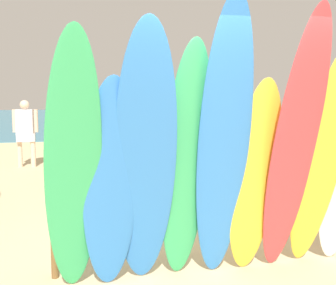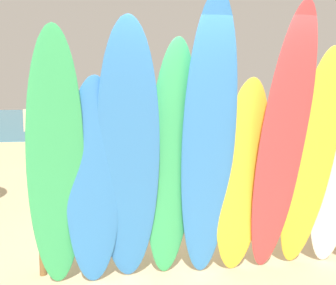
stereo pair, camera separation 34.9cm
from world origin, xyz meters
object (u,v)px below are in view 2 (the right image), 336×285
Objects in this scene: surfboard_green_3 at (171,164)px; surfboard_red_6 at (282,148)px; surfboard_blue_2 at (128,160)px; surfboard_blue_4 at (208,145)px; surfboard_white_8 at (335,175)px; beachgoer_near_rack at (36,128)px; surfboard_rack at (209,209)px; beachgoer_photographing at (248,128)px; surfboard_yellow_7 at (311,164)px; surfboard_green_0 at (56,168)px; beachgoer_strolling at (74,130)px; beachgoer_midbeach at (270,132)px; surfboard_blue_1 at (94,186)px; surfboard_yellow_5 at (242,180)px.

surfboard_red_6 reaches higher than surfboard_green_3.
surfboard_blue_4 is at bearing 2.74° from surfboard_blue_2.
beachgoer_near_rack is at bearing 121.49° from surfboard_white_8.
beachgoer_photographing reaches higher than surfboard_rack.
surfboard_rack is at bearing 165.72° from surfboard_white_8.
surfboard_blue_2 is at bearing 115.93° from beachgoer_near_rack.
surfboard_yellow_7 is at bearing -29.32° from surfboard_rack.
surfboard_green_0 is (-1.57, -0.53, 0.60)m from surfboard_rack.
surfboard_red_6 reaches higher than beachgoer_photographing.
beachgoer_near_rack is 5.71m from beachgoer_photographing.
beachgoer_strolling is at bearing 93.87° from surfboard_green_3.
surfboard_blue_2 reaches higher than surfboard_yellow_7.
surfboard_white_8 is (0.35, 0.10, -0.14)m from surfboard_yellow_7.
beachgoer_midbeach is at bearing 0.01° from beachgoer_photographing.
surfboard_white_8 is at bearing -2.22° from surfboard_green_0.
surfboard_red_6 is (1.04, -0.18, 0.15)m from surfboard_green_3.
surfboard_blue_4 is at bearing -17.32° from beachgoer_photographing.
surfboard_blue_1 is 0.73× the size of surfboard_blue_4.
surfboard_white_8 is 7.10m from beachgoer_photographing.
beachgoer_photographing is at bearing 51.31° from surfboard_green_0.
surfboard_red_6 reaches higher than surfboard_blue_2.
surfboard_red_6 is (0.34, -0.16, 0.32)m from surfboard_yellow_5.
surfboard_yellow_7 is (0.36, 0.09, -0.18)m from surfboard_red_6.
beachgoer_photographing is 4.71m from beachgoer_strolling.
surfboard_green_3 reaches higher than surfboard_white_8.
surfboard_green_3 is 1.76m from surfboard_white_8.
surfboard_green_0 is 0.97× the size of surfboard_blue_2.
surfboard_blue_1 is at bearing 178.55° from surfboard_green_3.
surfboard_blue_2 is 1.26× the size of surfboard_white_8.
surfboard_green_0 is 1.05× the size of surfboard_yellow_7.
surfboard_green_0 reaches higher than surfboard_yellow_7.
surfboard_blue_4 is at bearing 121.33° from beachgoer_near_rack.
beachgoer_midbeach is at bearing -142.81° from beachgoer_strolling.
surfboard_green_0 is at bearing 147.27° from beachgoer_strolling.
surfboard_yellow_7 reaches higher than surfboard_yellow_5.
surfboard_blue_2 is 1.47m from surfboard_red_6.
surfboard_rack is at bearing 161.53° from beachgoer_strolling.
surfboard_blue_1 is 8.16m from beachgoer_photographing.
surfboard_white_8 is at bearing -3.62° from surfboard_yellow_5.
beachgoer_photographing is (4.36, 6.90, -0.07)m from surfboard_blue_1.
surfboard_white_8 is 7.15m from beachgoer_strolling.
surfboard_yellow_5 reaches higher than beachgoer_midbeach.
surfboard_white_8 is at bearing -3.63° from surfboard_blue_1.
beachgoer_near_rack is at bearing 105.70° from surfboard_yellow_5.
beachgoer_midbeach is at bearing 62.28° from surfboard_blue_4.
beachgoer_photographing is (3.63, 6.85, -0.24)m from surfboard_green_3.
beachgoer_strolling is (-2.48, 6.67, -0.17)m from surfboard_yellow_7.
beachgoer_strolling is at bearing 108.39° from surfboard_yellow_7.
surfboard_white_8 is (1.75, -0.00, -0.17)m from surfboard_green_3.
surfboard_blue_2 is at bearing 152.70° from beachgoer_strolling.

